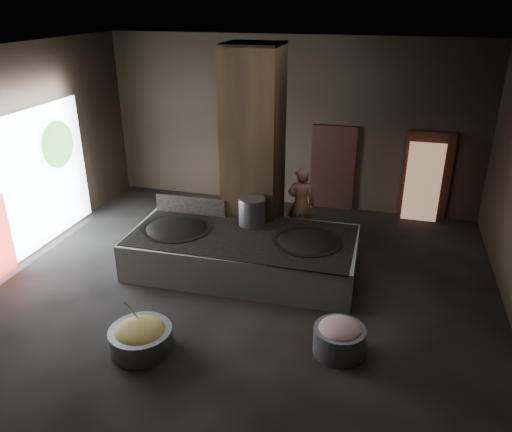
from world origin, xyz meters
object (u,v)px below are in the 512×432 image
(hearth_platform, at_px, (243,253))
(stock_pot, at_px, (252,212))
(wok_left, at_px, (177,231))
(veg_basin, at_px, (141,339))
(wok_right, at_px, (307,245))
(meat_basin, at_px, (339,340))
(cook, at_px, (301,204))

(hearth_platform, bearing_deg, stock_pot, 83.31)
(wok_left, bearing_deg, veg_basin, -78.62)
(wok_left, xyz_separation_m, wok_right, (2.80, 0.10, 0.00))
(veg_basin, height_order, meat_basin, meat_basin)
(meat_basin, bearing_deg, veg_basin, -166.05)
(wok_right, relative_size, meat_basin, 1.63)
(wok_right, height_order, stock_pot, stock_pot)
(cook, distance_m, meat_basin, 4.31)
(hearth_platform, bearing_deg, cook, 63.10)
(stock_pot, relative_size, veg_basin, 0.59)
(hearth_platform, height_order, wok_left, wok_left)
(hearth_platform, bearing_deg, wok_right, 0.62)
(stock_pot, relative_size, cook, 0.35)
(wok_right, height_order, cook, cook)
(wok_left, relative_size, stock_pot, 2.42)
(wok_right, bearing_deg, hearth_platform, -177.88)
(stock_pot, bearing_deg, veg_basin, -104.70)
(wok_left, relative_size, meat_basin, 1.75)
(wok_right, height_order, veg_basin, wok_right)
(wok_left, relative_size, veg_basin, 1.42)
(hearth_platform, bearing_deg, meat_basin, -44.97)
(cook, xyz_separation_m, meat_basin, (1.40, -4.02, -0.65))
(wok_left, bearing_deg, meat_basin, -29.53)
(wok_left, bearing_deg, stock_pot, 21.80)
(wok_right, relative_size, veg_basin, 1.33)
(veg_basin, bearing_deg, wok_right, 53.50)
(wok_right, bearing_deg, wok_left, -177.95)
(hearth_platform, distance_m, veg_basin, 3.08)
(hearth_platform, bearing_deg, wok_left, -179.52)
(veg_basin, distance_m, meat_basin, 3.24)
(veg_basin, relative_size, meat_basin, 1.23)
(stock_pot, relative_size, meat_basin, 0.72)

